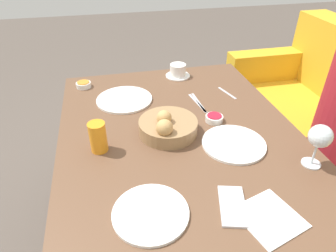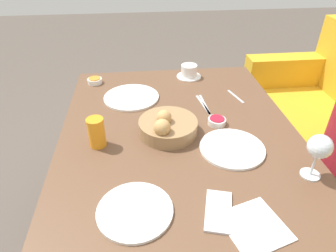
{
  "view_description": "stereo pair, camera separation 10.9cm",
  "coord_description": "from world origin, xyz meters",
  "views": [
    {
      "loc": [
        0.93,
        -0.25,
        1.4
      ],
      "look_at": [
        -0.0,
        -0.05,
        0.75
      ],
      "focal_mm": 32.0,
      "sensor_mm": 36.0,
      "label": 1
    },
    {
      "loc": [
        0.95,
        -0.15,
        1.4
      ],
      "look_at": [
        -0.0,
        -0.05,
        0.75
      ],
      "focal_mm": 32.0,
      "sensor_mm": 36.0,
      "label": 2
    }
  ],
  "objects": [
    {
      "name": "cell_phone",
      "position": [
        0.4,
        0.06,
        0.73
      ],
      "size": [
        0.16,
        0.11,
        0.01
      ],
      "color": "silver",
      "rests_on": "dining_table"
    },
    {
      "name": "spoon_coffee",
      "position": [
        -0.26,
        0.3,
        0.72
      ],
      "size": [
        0.13,
        0.05,
        0.0
      ],
      "color": "#B7B7BC",
      "rests_on": "dining_table"
    },
    {
      "name": "plate_near_left",
      "position": [
        -0.3,
        -0.19,
        0.73
      ],
      "size": [
        0.26,
        0.26,
        0.01
      ],
      "color": "white",
      "rests_on": "dining_table"
    },
    {
      "name": "plate_near_right",
      "position": [
        0.38,
        -0.18,
        0.73
      ],
      "size": [
        0.22,
        0.22,
        0.01
      ],
      "color": "white",
      "rests_on": "dining_table"
    },
    {
      "name": "coffee_cup",
      "position": [
        -0.5,
        0.12,
        0.75
      ],
      "size": [
        0.13,
        0.13,
        0.07
      ],
      "color": "white",
      "rests_on": "dining_table"
    },
    {
      "name": "plate_far_center",
      "position": [
        0.13,
        0.17,
        0.73
      ],
      "size": [
        0.24,
        0.24,
        0.01
      ],
      "color": "white",
      "rests_on": "dining_table"
    },
    {
      "name": "jam_bowl_honey",
      "position": [
        -0.48,
        -0.37,
        0.74
      ],
      "size": [
        0.07,
        0.07,
        0.03
      ],
      "color": "white",
      "rests_on": "dining_table"
    },
    {
      "name": "dining_table",
      "position": [
        0.0,
        0.0,
        0.62
      ],
      "size": [
        1.21,
        0.93,
        0.72
      ],
      "color": "brown",
      "rests_on": "ground_plane"
    },
    {
      "name": "jam_bowl_berry",
      "position": [
        -0.04,
        0.16,
        0.74
      ],
      "size": [
        0.07,
        0.07,
        0.03
      ],
      "color": "white",
      "rests_on": "dining_table"
    },
    {
      "name": "bread_basket",
      "position": [
        0.0,
        -0.05,
        0.75
      ],
      "size": [
        0.23,
        0.23,
        0.1
      ],
      "color": "#99754C",
      "rests_on": "dining_table"
    },
    {
      "name": "knife_silver",
      "position": [
        -0.2,
        0.14,
        0.72
      ],
      "size": [
        0.18,
        0.04,
        0.0
      ],
      "color": "#B7B7BC",
      "rests_on": "dining_table"
    },
    {
      "name": "napkin",
      "position": [
        0.46,
        0.14,
        0.72
      ],
      "size": [
        0.2,
        0.2,
        0.0
      ],
      "color": "white",
      "rests_on": "dining_table"
    },
    {
      "name": "ground_plane",
      "position": [
        0.0,
        0.0,
        0.0
      ],
      "size": [
        10.0,
        10.0,
        0.0
      ],
      "primitive_type": "plane",
      "color": "#564C44"
    },
    {
      "name": "juice_glass",
      "position": [
        0.05,
        -0.31,
        0.78
      ],
      "size": [
        0.06,
        0.06,
        0.11
      ],
      "color": "orange",
      "rests_on": "dining_table"
    },
    {
      "name": "wine_glass",
      "position": [
        0.29,
        0.39,
        0.83
      ],
      "size": [
        0.08,
        0.08,
        0.16
      ],
      "color": "silver",
      "rests_on": "dining_table"
    },
    {
      "name": "fork_silver",
      "position": [
        -0.2,
        0.14,
        0.72
      ],
      "size": [
        0.18,
        0.02,
        0.0
      ],
      "color": "#B7B7BC",
      "rests_on": "dining_table"
    }
  ]
}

